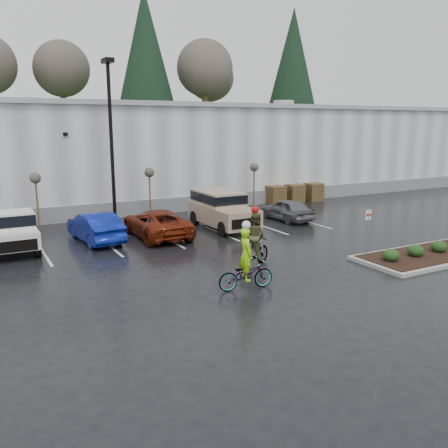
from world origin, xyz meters
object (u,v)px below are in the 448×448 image
pallet_stack_a (275,195)px  sapling_mid (149,175)px  sapling_east (254,170)px  suv_tan (223,210)px  pallet_stack_b (294,193)px  cyclist_hivis (246,269)px  pallet_stack_c (313,192)px  car_red (157,223)px  car_grey (287,209)px  cyclist_olive (255,245)px  car_blue (95,227)px  fire_lane_sign (368,227)px  pickup_white (10,229)px  sapling_west (35,181)px  lamppost (111,126)px

pallet_stack_a → sapling_mid: bearing=-174.3°
sapling_east → suv_tan: bearing=-137.4°
sapling_mid → pallet_stack_b: bearing=4.9°
cyclist_hivis → pallet_stack_c: bearing=-38.1°
car_red → car_grey: 8.51m
sapling_mid → cyclist_olive: 11.65m
car_blue → fire_lane_sign: bearing=132.1°
car_blue → sapling_mid: bearing=-142.8°
pallet_stack_c → car_red: (-14.80, -5.57, 0.05)m
fire_lane_sign → pallet_stack_a: bearing=71.2°
pallet_stack_c → suv_tan: size_ratio=0.26×
car_grey → car_red: bearing=0.4°
pickup_white → car_red: (6.91, -0.80, -0.26)m
sapling_east → cyclist_hivis: (-8.86, -13.66, -1.96)m
pallet_stack_a → pallet_stack_b: (1.70, 0.00, 0.00)m
sapling_west → sapling_east: 14.00m
pickup_white → suv_tan: 10.96m
sapling_mid → car_grey: 8.62m
suv_tan → cyclist_hivis: (-4.09, -9.28, -0.26)m
lamppost → fire_lane_sign: size_ratio=4.19×
pallet_stack_a → cyclist_hivis: bearing=-127.8°
sapling_west → car_red: size_ratio=0.62×
pickup_white → sapling_east: bearing=13.5°
pallet_stack_a → cyclist_olive: 15.79m
pickup_white → suv_tan: suv_tan is taller
car_red → cyclist_hivis: 9.09m
pallet_stack_b → car_red: bearing=-156.8°
sapling_east → car_grey: bearing=-93.9°
cyclist_olive → sapling_west: bearing=6.5°
lamppost → sapling_west: lamppost is taller
pickup_white → cyclist_olive: (8.56, -7.73, -0.06)m
lamppost → cyclist_olive: 11.88m
sapling_mid → fire_lane_sign: 13.92m
pallet_stack_c → pickup_white: size_ratio=0.26×
sapling_mid → suv_tan: size_ratio=0.63×
car_red → cyclist_olive: 7.13m
cyclist_hivis → pallet_stack_a: bearing=-30.5°
fire_lane_sign → sapling_mid: bearing=112.5°
pallet_stack_b → cyclist_olive: (-11.35, -12.50, 0.24)m
pallet_stack_a → pallet_stack_b: bearing=0.0°
fire_lane_sign → car_blue: 13.05m
lamppost → pallet_stack_c: lamppost is taller
lamppost → suv_tan: size_ratio=1.81×
cyclist_hivis → lamppost: bearing=12.5°
fire_lane_sign → car_grey: (1.91, 8.54, -0.74)m
cyclist_hivis → car_blue: bearing=24.6°
sapling_mid → cyclist_olive: bearing=-88.3°
pallet_stack_c → car_grey: pallet_stack_c is taller
lamppost → cyclist_olive: (2.85, -10.50, -4.77)m
car_blue → pallet_stack_c: bearing=-169.9°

